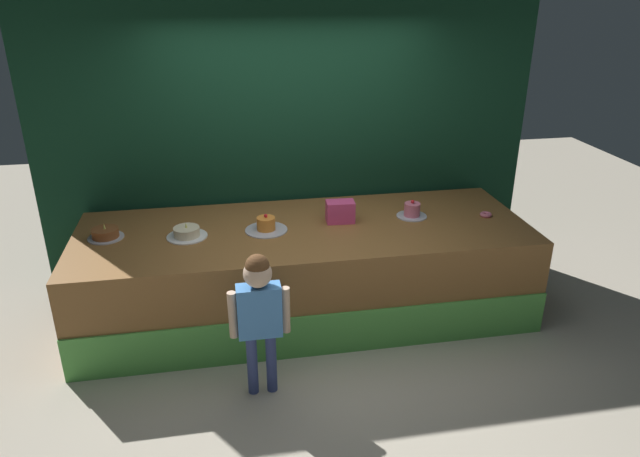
{
  "coord_description": "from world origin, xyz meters",
  "views": [
    {
      "loc": [
        -0.69,
        -3.85,
        2.8
      ],
      "look_at": [
        0.09,
        0.41,
        0.93
      ],
      "focal_mm": 32.58,
      "sensor_mm": 36.0,
      "label": 1
    }
  ],
  "objects_px": {
    "pink_box": "(340,212)",
    "donut": "(486,215)",
    "cake_center_right": "(266,225)",
    "cake_far_left": "(105,234)",
    "child_figure": "(259,306)",
    "cake_center_left": "(187,233)",
    "cake_far_right": "(412,211)"
  },
  "relations": [
    {
      "from": "pink_box",
      "to": "cake_center_left",
      "type": "distance_m",
      "value": 1.32
    },
    {
      "from": "cake_far_right",
      "to": "donut",
      "type": "bearing_deg",
      "value": -9.83
    },
    {
      "from": "pink_box",
      "to": "cake_center_right",
      "type": "xyz_separation_m",
      "value": [
        -0.66,
        -0.08,
        -0.05
      ]
    },
    {
      "from": "cake_center_right",
      "to": "pink_box",
      "type": "bearing_deg",
      "value": 6.92
    },
    {
      "from": "child_figure",
      "to": "cake_center_left",
      "type": "bearing_deg",
      "value": 116.1
    },
    {
      "from": "child_figure",
      "to": "donut",
      "type": "relative_size",
      "value": 10.48
    },
    {
      "from": "cake_far_left",
      "to": "cake_center_right",
      "type": "xyz_separation_m",
      "value": [
        1.32,
        -0.08,
        0.01
      ]
    },
    {
      "from": "cake_center_right",
      "to": "cake_far_right",
      "type": "relative_size",
      "value": 1.32
    },
    {
      "from": "child_figure",
      "to": "cake_far_left",
      "type": "relative_size",
      "value": 3.83
    },
    {
      "from": "cake_far_left",
      "to": "cake_far_right",
      "type": "relative_size",
      "value": 1.07
    },
    {
      "from": "donut",
      "to": "cake_far_right",
      "type": "distance_m",
      "value": 0.67
    },
    {
      "from": "pink_box",
      "to": "cake_center_left",
      "type": "relative_size",
      "value": 0.73
    },
    {
      "from": "child_figure",
      "to": "cake_far_left",
      "type": "xyz_separation_m",
      "value": [
        -1.16,
        1.13,
        0.15
      ]
    },
    {
      "from": "cake_center_left",
      "to": "cake_center_right",
      "type": "bearing_deg",
      "value": 1.39
    },
    {
      "from": "cake_center_left",
      "to": "cake_far_right",
      "type": "distance_m",
      "value": 1.98
    },
    {
      "from": "pink_box",
      "to": "cake_center_left",
      "type": "xyz_separation_m",
      "value": [
        -1.32,
        -0.1,
        -0.06
      ]
    },
    {
      "from": "donut",
      "to": "cake_far_left",
      "type": "height_order",
      "value": "cake_far_left"
    },
    {
      "from": "cake_center_right",
      "to": "child_figure",
      "type": "bearing_deg",
      "value": -98.3
    },
    {
      "from": "donut",
      "to": "cake_center_left",
      "type": "bearing_deg",
      "value": 179.62
    },
    {
      "from": "cake_far_left",
      "to": "cake_center_right",
      "type": "height_order",
      "value": "cake_center_right"
    },
    {
      "from": "pink_box",
      "to": "cake_center_right",
      "type": "height_order",
      "value": "pink_box"
    },
    {
      "from": "cake_center_right",
      "to": "cake_far_right",
      "type": "distance_m",
      "value": 1.32
    },
    {
      "from": "child_figure",
      "to": "cake_center_right",
      "type": "distance_m",
      "value": 1.07
    },
    {
      "from": "donut",
      "to": "cake_center_right",
      "type": "xyz_separation_m",
      "value": [
        -1.98,
        0.03,
        0.03
      ]
    },
    {
      "from": "child_figure",
      "to": "pink_box",
      "type": "bearing_deg",
      "value": 54.27
    },
    {
      "from": "pink_box",
      "to": "cake_center_left",
      "type": "height_order",
      "value": "pink_box"
    },
    {
      "from": "donut",
      "to": "cake_far_right",
      "type": "relative_size",
      "value": 0.39
    },
    {
      "from": "donut",
      "to": "cake_center_left",
      "type": "relative_size",
      "value": 0.32
    },
    {
      "from": "donut",
      "to": "cake_far_left",
      "type": "xyz_separation_m",
      "value": [
        -3.29,
        0.11,
        0.02
      ]
    },
    {
      "from": "cake_center_left",
      "to": "child_figure",
      "type": "bearing_deg",
      "value": -63.9
    },
    {
      "from": "pink_box",
      "to": "donut",
      "type": "height_order",
      "value": "pink_box"
    },
    {
      "from": "pink_box",
      "to": "donut",
      "type": "distance_m",
      "value": 1.32
    }
  ]
}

